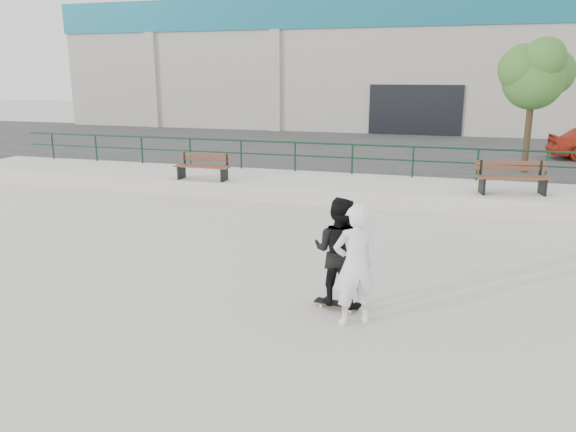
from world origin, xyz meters
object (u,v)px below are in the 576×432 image
(skateboard, at_px, (337,304))
(standing_skater, at_px, (339,251))
(bench_left, at_px, (203,167))
(tree, at_px, (535,72))
(bench_right, at_px, (512,178))
(seated_skater, at_px, (355,265))

(skateboard, distance_m, standing_skater, 0.93)
(bench_left, height_order, tree, tree)
(bench_right, bearing_deg, bench_left, 171.38)
(bench_right, height_order, skateboard, bench_right)
(bench_right, distance_m, skateboard, 8.83)
(bench_left, relative_size, skateboard, 2.24)
(bench_right, xyz_separation_m, skateboard, (-3.27, -8.15, -0.88))
(bench_left, xyz_separation_m, skateboard, (6.00, -7.61, -0.84))
(standing_skater, bearing_deg, skateboard, -80.44)
(skateboard, bearing_deg, bench_right, 77.32)
(bench_left, xyz_separation_m, standing_skater, (6.00, -7.61, 0.09))
(bench_left, relative_size, tree, 0.40)
(skateboard, bearing_deg, tree, 80.79)
(standing_skater, height_order, seated_skater, seated_skater)
(skateboard, xyz_separation_m, seated_skater, (0.36, -0.50, 0.89))
(bench_left, height_order, seated_skater, seated_skater)
(bench_right, relative_size, standing_skater, 1.14)
(standing_skater, bearing_deg, bench_left, -42.16)
(bench_right, xyz_separation_m, tree, (0.74, 3.92, 2.88))
(bench_right, xyz_separation_m, standing_skater, (-3.27, -8.15, 0.05))
(bench_left, relative_size, bench_right, 0.87)
(seated_skater, bearing_deg, tree, -138.00)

